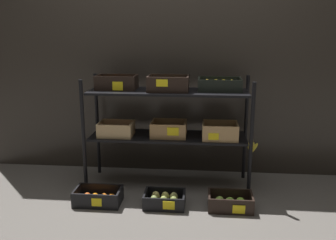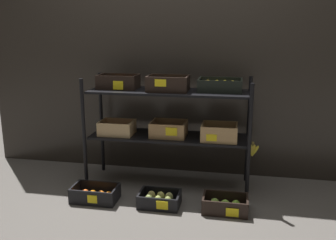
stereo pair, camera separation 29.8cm
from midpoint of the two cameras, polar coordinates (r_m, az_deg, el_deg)
ground_plane at (r=3.49m, az=2.48°, el=-9.74°), size 10.00×10.00×0.00m
storefront_wall at (r=3.62m, az=3.62°, el=8.93°), size 3.81×0.12×2.17m
display_rack at (r=3.27m, az=2.70°, el=1.30°), size 1.53×0.46×1.00m
crate_ground_tangerine at (r=3.19m, az=-8.39°, el=-11.34°), size 0.38×0.23×0.13m
crate_ground_pear at (r=3.08m, az=1.52°, el=-12.13°), size 0.33×0.24×0.11m
crate_ground_apple_green at (r=3.05m, az=11.57°, el=-12.74°), size 0.35×0.23×0.12m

